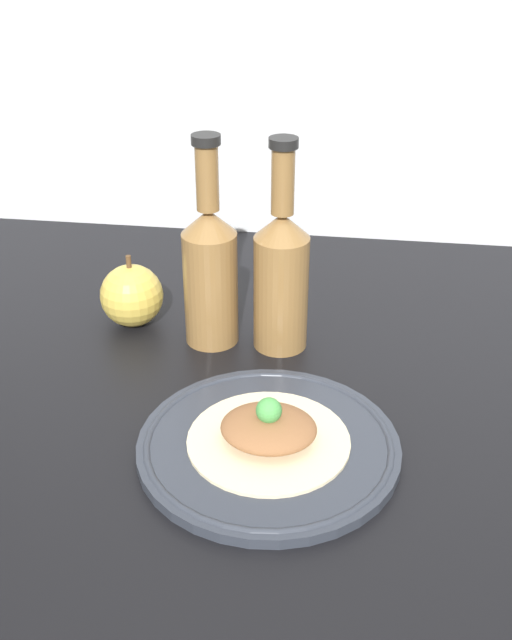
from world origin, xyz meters
TOP-DOWN VIEW (x-y plane):
  - ground_plane at (0.00, 0.00)cm, footprint 180.00×110.00cm
  - plate at (-5.68, -9.45)cm, footprint 29.21×29.21cm
  - plated_food at (-5.68, -9.45)cm, footprint 18.10×18.10cm
  - cider_bottle_left at (-16.45, 13.48)cm, footprint 7.31×7.31cm
  - cider_bottle_right at (-6.98, 13.48)cm, footprint 7.31×7.31cm
  - apple at (-28.52, 16.29)cm, footprint 8.95×8.95cm

SIDE VIEW (x-z plane):
  - ground_plane at x=0.00cm, z-range -4.00..0.00cm
  - plate at x=-5.68cm, z-range 0.04..1.54cm
  - plated_food at x=-5.68cm, z-range -0.07..5.64cm
  - apple at x=-28.52cm, z-range -0.85..9.82cm
  - cider_bottle_left at x=-16.45cm, z-range -3.65..25.10cm
  - cider_bottle_right at x=-6.98cm, z-range -3.65..25.10cm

